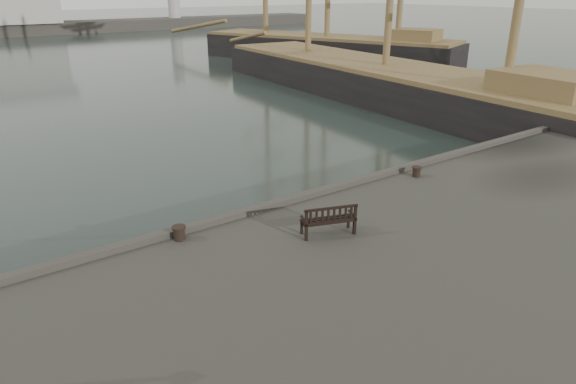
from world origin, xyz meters
The scene contains 6 objects.
ground centered at (0.00, 0.00, 0.00)m, with size 400.00×400.00×0.00m, color black.
bench centered at (-0.08, -2.59, 1.84)m, with size 1.58×0.99×0.86m.
bollard_left centered at (-3.54, -0.50, 1.76)m, with size 0.38×0.38×0.39m, color black.
bollard_right centered at (5.47, -0.88, 1.74)m, with size 0.35×0.35×0.37m, color black.
tall_ship_main centered at (20.34, 15.15, 0.72)m, with size 10.33×37.88×28.06m.
tall_ship_far centered at (30.08, 33.65, 0.84)m, with size 16.72×30.12×25.57m.
Camera 1 is at (-8.40, -12.22, 7.89)m, focal length 32.00 mm.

